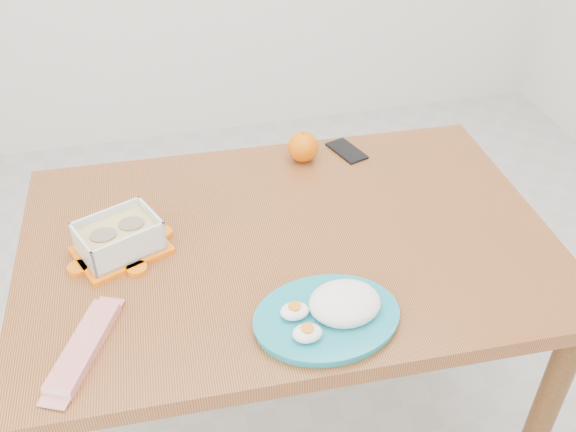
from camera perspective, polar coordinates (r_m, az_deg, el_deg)
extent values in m
plane|color=#B7B7B2|center=(2.09, 1.59, -16.10)|extent=(3.50, 3.50, 0.00)
cube|color=#A0532D|center=(1.49, 0.00, -2.44)|extent=(1.24, 0.85, 0.04)
cylinder|color=brown|center=(1.73, 21.47, -16.73)|extent=(0.06, 0.06, 0.71)
cylinder|color=brown|center=(2.00, -17.72, -6.41)|extent=(0.06, 0.06, 0.71)
cylinder|color=brown|center=(2.13, 12.60, -2.31)|extent=(0.06, 0.06, 0.71)
cube|color=orange|center=(1.48, -14.57, -2.95)|extent=(0.23, 0.21, 0.01)
cube|color=silver|center=(1.45, -14.82, -1.72)|extent=(0.20, 0.18, 0.07)
cube|color=tan|center=(1.46, -14.78, -1.92)|extent=(0.19, 0.16, 0.05)
cylinder|color=#847756|center=(1.44, -16.06, -1.89)|extent=(0.07, 0.07, 0.02)
cylinder|color=#847756|center=(1.46, -13.71, -0.93)|extent=(0.07, 0.07, 0.02)
sphere|color=#FF6605|center=(1.72, 1.34, 6.18)|extent=(0.08, 0.08, 0.08)
cylinder|color=teal|center=(1.28, 3.45, -9.09)|extent=(0.30, 0.30, 0.02)
ellipsoid|color=white|center=(1.27, 5.10, -7.30)|extent=(0.15, 0.13, 0.06)
ellipsoid|color=white|center=(1.26, 0.59, -8.46)|extent=(0.06, 0.05, 0.03)
ellipsoid|color=white|center=(1.22, 1.72, -10.37)|extent=(0.06, 0.05, 0.03)
cube|color=red|center=(1.29, -17.69, -11.00)|extent=(0.14, 0.23, 0.02)
cube|color=black|center=(1.78, 5.25, 5.79)|extent=(0.09, 0.13, 0.01)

